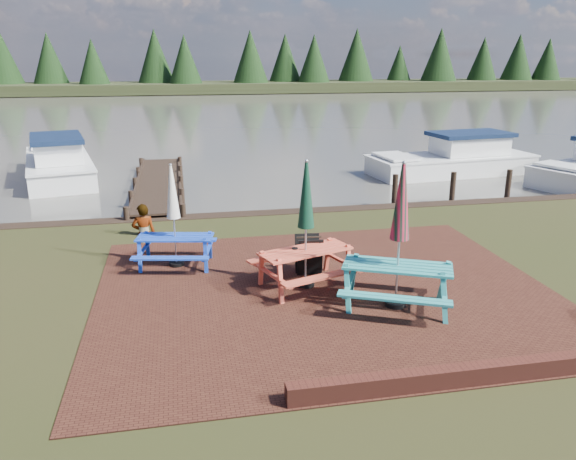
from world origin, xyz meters
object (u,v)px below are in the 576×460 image
(jetty, at_px, (159,183))
(person, at_px, (142,205))
(picnic_table_teal, at_px, (398,259))
(boat_near, at_px, (455,161))
(chalkboard, at_px, (309,255))
(picnic_table_blue, at_px, (175,232))
(boat_jetty, at_px, (59,165))
(picnic_table_red, at_px, (306,244))

(jetty, relative_size, person, 5.46)
(picnic_table_teal, height_order, boat_near, picnic_table_teal)
(picnic_table_teal, xyz_separation_m, chalkboard, (-1.24, 1.89, -0.52))
(person, bearing_deg, jetty, -93.00)
(jetty, relative_size, boat_near, 1.28)
(jetty, bearing_deg, chalkboard, -70.05)
(picnic_table_blue, height_order, boat_jetty, picnic_table_blue)
(picnic_table_teal, bearing_deg, picnic_table_blue, 168.51)
(boat_jetty, relative_size, boat_near, 1.00)
(boat_jetty, height_order, person, person)
(picnic_table_teal, bearing_deg, person, 156.71)
(picnic_table_blue, xyz_separation_m, chalkboard, (2.80, -1.06, -0.37))
(chalkboard, bearing_deg, boat_near, 55.30)
(boat_near, relative_size, person, 4.26)
(picnic_table_teal, relative_size, boat_near, 0.39)
(boat_near, bearing_deg, person, 112.19)
(boat_jetty, xyz_separation_m, person, (3.66, -8.72, 0.44))
(picnic_table_blue, xyz_separation_m, person, (-0.83, 2.45, 0.02))
(boat_jetty, distance_m, person, 9.47)
(picnic_table_blue, bearing_deg, picnic_table_teal, -24.82)
(picnic_table_red, relative_size, picnic_table_blue, 1.13)
(picnic_table_blue, bearing_deg, boat_jetty, 123.29)
(picnic_table_red, relative_size, chalkboard, 3.04)
(picnic_table_blue, relative_size, person, 1.39)
(boat_jetty, bearing_deg, jetty, -49.51)
(picnic_table_red, distance_m, picnic_table_blue, 3.09)
(picnic_table_blue, relative_size, boat_jetty, 0.32)
(jetty, height_order, boat_near, boat_near)
(picnic_table_teal, xyz_separation_m, person, (-4.86, 5.41, -0.13))
(picnic_table_red, xyz_separation_m, jetty, (-3.17, 9.93, -0.80))
(chalkboard, relative_size, person, 0.51)
(picnic_table_red, bearing_deg, jetty, 88.39)
(picnic_table_red, distance_m, jetty, 10.45)
(chalkboard, height_order, boat_near, boat_near)
(picnic_table_red, relative_size, person, 1.56)
(boat_near, height_order, person, person)
(picnic_table_teal, xyz_separation_m, boat_jetty, (-8.52, 14.13, -0.57))
(boat_jetty, bearing_deg, chalkboard, -71.86)
(picnic_table_teal, bearing_deg, boat_jetty, 145.84)
(chalkboard, relative_size, boat_near, 0.12)
(picnic_table_red, bearing_deg, chalkboard, 51.85)
(picnic_table_teal, distance_m, picnic_table_red, 1.93)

